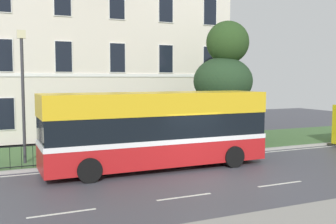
% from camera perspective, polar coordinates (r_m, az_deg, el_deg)
% --- Properties ---
extents(ground_plane, '(60.00, 56.00, 0.18)m').
position_cam_1_polar(ground_plane, '(17.17, 3.81, -8.53)').
color(ground_plane, '#42424C').
extents(georgian_townhouse, '(20.37, 10.19, 13.15)m').
position_cam_1_polar(georgian_townhouse, '(30.17, -13.14, 9.98)').
color(georgian_townhouse, beige).
rests_on(georgian_townhouse, ground_plane).
extents(iron_verge_railing, '(12.96, 0.04, 0.97)m').
position_cam_1_polar(iron_verge_railing, '(19.11, -6.12, -5.23)').
color(iron_verge_railing, black).
rests_on(iron_verge_railing, ground_plane).
extents(evergreen_tree, '(4.22, 4.22, 7.41)m').
position_cam_1_polar(evergreen_tree, '(24.72, 7.97, 2.68)').
color(evergreen_tree, '#423328').
rests_on(evergreen_tree, ground_plane).
extents(single_decker_bus, '(9.86, 2.66, 3.33)m').
position_cam_1_polar(single_decker_bus, '(17.45, -1.65, -2.42)').
color(single_decker_bus, '#B4191B').
rests_on(single_decker_bus, ground_plane).
extents(street_lamp_post, '(0.36, 0.24, 5.95)m').
position_cam_1_polar(street_lamp_post, '(19.02, -19.96, 3.39)').
color(street_lamp_post, '#333338').
rests_on(street_lamp_post, ground_plane).
extents(litter_bin, '(0.52, 0.52, 1.16)m').
position_cam_1_polar(litter_bin, '(20.37, -3.34, -4.36)').
color(litter_bin, '#23472D').
rests_on(litter_bin, ground_plane).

